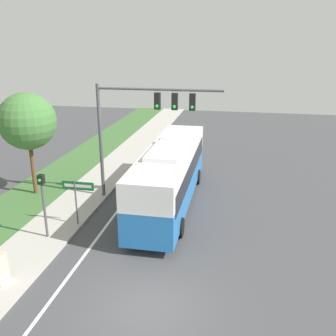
{
  "coord_description": "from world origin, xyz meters",
  "views": [
    {
      "loc": [
        2.79,
        -10.73,
        9.02
      ],
      "look_at": [
        -1.19,
        9.86,
        1.88
      ],
      "focal_mm": 40.0,
      "sensor_mm": 36.0,
      "label": 1
    }
  ],
  "objects_px": {
    "bus": "(170,172)",
    "signal_gantry": "(140,117)",
    "pedestrian_signal": "(43,196)",
    "street_sign": "(77,193)"
  },
  "relations": [
    {
      "from": "signal_gantry",
      "to": "street_sign",
      "type": "bearing_deg",
      "value": -120.75
    },
    {
      "from": "signal_gantry",
      "to": "pedestrian_signal",
      "type": "distance_m",
      "value": 6.89
    },
    {
      "from": "bus",
      "to": "signal_gantry",
      "type": "distance_m",
      "value": 3.51
    },
    {
      "from": "pedestrian_signal",
      "to": "street_sign",
      "type": "relative_size",
      "value": 1.31
    },
    {
      "from": "signal_gantry",
      "to": "pedestrian_signal",
      "type": "bearing_deg",
      "value": -121.47
    },
    {
      "from": "signal_gantry",
      "to": "street_sign",
      "type": "height_order",
      "value": "signal_gantry"
    },
    {
      "from": "signal_gantry",
      "to": "pedestrian_signal",
      "type": "height_order",
      "value": "signal_gantry"
    },
    {
      "from": "bus",
      "to": "street_sign",
      "type": "relative_size",
      "value": 4.68
    },
    {
      "from": "bus",
      "to": "pedestrian_signal",
      "type": "height_order",
      "value": "bus"
    },
    {
      "from": "signal_gantry",
      "to": "street_sign",
      "type": "relative_size",
      "value": 2.84
    }
  ]
}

